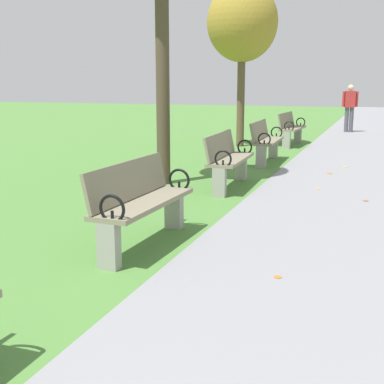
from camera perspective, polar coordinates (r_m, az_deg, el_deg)
The scene contains 8 objects.
paved_walkway at distance 16.61m, azimuth 18.12°, elevation 5.60°, with size 2.48×44.00×0.02m, color gray.
park_bench_3 at distance 5.43m, azimuth -5.74°, elevation -1.04°, with size 0.53×1.62×0.90m.
park_bench_4 at distance 8.48m, azimuth 4.03°, elevation 3.73°, with size 0.53×1.62×0.90m.
park_bench_5 at distance 11.28m, azimuth 8.17°, elevation 5.71°, with size 0.52×1.61×0.90m.
park_bench_6 at distance 14.52m, azimuth 10.94°, elevation 7.01°, with size 0.55×1.62×0.90m.
tree_2 at distance 14.19m, azimuth 5.61°, elevation 18.16°, with size 1.86×1.86×4.28m.
pedestrian_walking at distance 18.76m, azimuth 17.13°, elevation 9.16°, with size 0.52×0.28×1.62m.
scattered_leaves at distance 8.05m, azimuth 7.41°, elevation -0.19°, with size 4.73×18.71×0.02m.
Camera 1 is at (1.82, 1.49, 1.71)m, focal length 47.99 mm.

